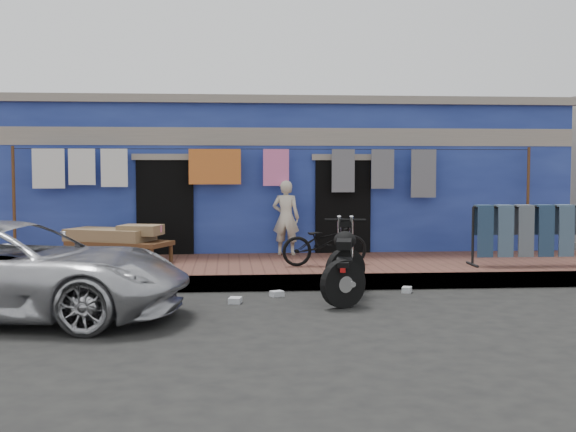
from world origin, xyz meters
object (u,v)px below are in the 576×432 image
(charpoy, at_px, (120,244))
(car, at_px, (13,269))
(bicycle, at_px, (325,237))
(motorcycle, at_px, (344,260))
(jeans_rack, at_px, (533,234))
(seated_person, at_px, (286,218))

(charpoy, bearing_deg, car, -102.48)
(car, bearing_deg, bicycle, -47.35)
(motorcycle, bearing_deg, jeans_rack, 34.52)
(car, relative_size, seated_person, 3.16)
(bicycle, height_order, jeans_rack, jeans_rack)
(motorcycle, xyz_separation_m, charpoy, (-3.65, 2.61, -0.00))
(car, height_order, motorcycle, car)
(charpoy, height_order, jeans_rack, jeans_rack)
(car, relative_size, charpoy, 2.17)
(car, xyz_separation_m, motorcycle, (4.46, 1.04, -0.07))
(bicycle, distance_m, motorcycle, 1.86)
(car, distance_m, seated_person, 5.93)
(seated_person, xyz_separation_m, bicycle, (0.55, -1.59, -0.24))
(charpoy, distance_m, jeans_rack, 7.29)
(motorcycle, height_order, jeans_rack, jeans_rack)
(car, distance_m, charpoy, 3.74)
(charpoy, bearing_deg, jeans_rack, -8.10)
(seated_person, relative_size, jeans_rack, 0.64)
(car, distance_m, jeans_rack, 8.44)
(seated_person, distance_m, jeans_rack, 4.55)
(seated_person, relative_size, bicycle, 0.96)
(seated_person, distance_m, bicycle, 1.70)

